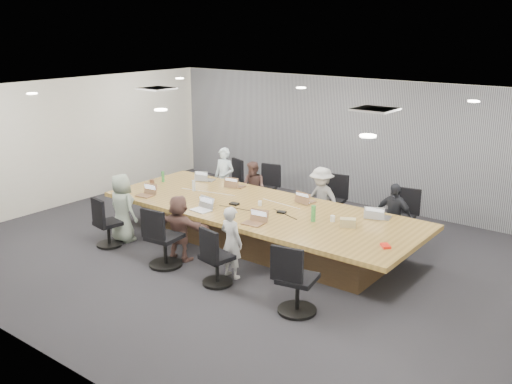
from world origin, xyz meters
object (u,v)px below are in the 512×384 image
Objects in this scene: laptop_3 at (380,217)px; person_4 at (122,208)px; conference_table at (259,225)px; laptop_0 at (207,180)px; person_0 at (224,178)px; chair_0 at (235,187)px; bottle_green_left at (163,177)px; bottle_clear at (194,186)px; chair_2 at (330,205)px; person_3 at (393,216)px; laptop_6 at (252,224)px; stapler at (230,211)px; chair_7 at (298,284)px; laptop_5 at (201,210)px; person_6 at (231,242)px; snack_packet at (385,246)px; mug_brown at (152,182)px; laptop_4 at (144,196)px; chair_3 at (400,222)px; chair_6 at (217,262)px; laptop_2 at (306,201)px; chair_5 at (165,242)px; person_2 at (321,200)px; chair_1 at (263,192)px; laptop_1 at (237,186)px; bottle_green_right at (313,213)px; canvas_bag at (348,223)px; chair_4 at (108,227)px; person_5 at (179,228)px; person_1 at (253,188)px.

person_4 reaches higher than laptop_3.
conference_table is 2.17m from laptop_0.
chair_0 is at bearing 82.98° from person_0.
bottle_clear is (0.98, -0.10, -0.00)m from bottle_green_left.
chair_2 is 1.55m from person_3.
person_0 is 4.02m from laptop_3.
laptop_6 is 0.73m from stapler.
bottle_clear is at bearing 143.15° from chair_7.
person_6 reaches higher than laptop_5.
snack_packet is (4.82, 0.96, 0.11)m from person_4.
conference_table is at bearing 3.51° from mug_brown.
person_3 is 4.80m from bottle_green_left.
laptop_4 is 1.07m from bottle_green_left.
person_4 is at bearing -68.13° from mug_brown.
conference_table is 7.30× the size of chair_3.
bottle_clear reaches higher than chair_6.
snack_packet reaches higher than laptop_2.
person_4 is at bearing 160.39° from chair_5.
person_0 reaches higher than person_2.
chair_2 is 3.67m from laptop_4.
person_2 is at bearing -85.22° from person_6.
chair_1 is 2.64× the size of laptop_1.
person_4 is at bearing -168.79° from snack_packet.
laptop_2 is at bearing -137.84° from person_4.
laptop_4 is at bearing 54.30° from chair_1.
chair_2 is at bearing 99.65° from person_2.
canvas_bag is (0.59, 0.12, -0.07)m from bottle_green_right.
snack_packet is (0.88, -0.45, -0.05)m from canvas_bag.
chair_7 is at bearing 77.50° from laptop_3.
stapler is (-2.22, -1.90, 0.16)m from person_3.
laptop_1 is at bearing -11.75° from laptop_3.
chair_3 is 0.64× the size of person_4.
chair_4 is 2.81m from laptop_6.
chair_0 reaches higher than laptop_1.
person_3 reaches higher than chair_3.
laptop_3 is at bearing 14.23° from laptop_4.
person_6 reaches higher than stapler.
chair_2 is 4.05m from person_4.
person_5 is 4.20× the size of bottle_green_right.
chair_2 is 2.66m from laptop_0.
laptop_0 is 2.93m from laptop_6.
bottle_clear reaches higher than chair_5.
conference_table is 5.05× the size of person_6.
chair_2 reaches higher than laptop_6.
chair_3 is at bearing 45.41° from chair_5.
bottle_clear is (-3.66, -1.65, 0.44)m from chair_3.
chair_7 is 2.88× the size of laptop_4.
chair_5 is at bearing -80.11° from person_1.
person_6 is at bearing 99.99° from chair_6.
laptop_0 and laptop_5 have the same top height.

